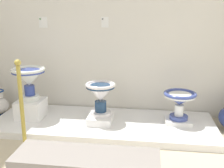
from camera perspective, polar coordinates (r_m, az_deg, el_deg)
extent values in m
cube|color=white|center=(3.56, -1.82, -8.29)|extent=(2.81, 0.99, 0.08)
cube|color=white|center=(3.76, -16.45, -4.95)|extent=(0.34, 0.34, 0.24)
cylinder|color=white|center=(3.72, -16.62, -2.72)|extent=(0.23, 0.23, 0.07)
cylinder|color=#2F4195|center=(3.69, -16.74, -1.25)|extent=(0.13, 0.13, 0.13)
cone|color=white|center=(3.64, -16.94, 1.29)|extent=(0.42, 0.42, 0.20)
cylinder|color=#2F4195|center=(3.63, -17.04, 2.55)|extent=(0.41, 0.41, 0.03)
torus|color=white|center=(3.62, -17.06, 2.86)|extent=(0.42, 0.42, 0.04)
cylinder|color=#2F4195|center=(3.62, -17.06, 2.78)|extent=(0.29, 0.29, 0.01)
cube|color=white|center=(3.51, -2.36, -7.10)|extent=(0.30, 0.39, 0.09)
cylinder|color=white|center=(3.48, -2.37, -6.04)|extent=(0.26, 0.26, 0.04)
cylinder|color=navy|center=(3.45, -2.38, -4.65)|extent=(0.14, 0.14, 0.14)
cone|color=white|center=(3.40, -2.42, -1.89)|extent=(0.36, 0.36, 0.21)
cylinder|color=navy|center=(3.37, -2.43, -0.49)|extent=(0.35, 0.35, 0.03)
torus|color=white|center=(3.37, -2.44, -0.16)|extent=(0.37, 0.37, 0.04)
cylinder|color=navy|center=(3.37, -2.44, -0.25)|extent=(0.25, 0.25, 0.01)
cube|color=white|center=(3.59, 13.61, -7.42)|extent=(0.33, 0.28, 0.05)
cylinder|color=#3C4C97|center=(3.57, 13.66, -6.71)|extent=(0.23, 0.23, 0.05)
cylinder|color=white|center=(3.54, 13.75, -5.31)|extent=(0.11, 0.11, 0.14)
cone|color=#3C4C97|center=(3.49, 13.90, -3.13)|extent=(0.39, 0.39, 0.14)
cylinder|color=white|center=(3.48, 13.95, -2.31)|extent=(0.39, 0.39, 0.03)
torus|color=#3C4C97|center=(3.47, 13.97, -2.00)|extent=(0.40, 0.40, 0.04)
cylinder|color=white|center=(3.47, 13.97, -2.08)|extent=(0.28, 0.28, 0.01)
cube|color=white|center=(4.02, -14.13, 12.35)|extent=(0.12, 0.01, 0.15)
cube|color=#5B9E4C|center=(4.03, -14.69, 12.95)|extent=(0.02, 0.01, 0.02)
cube|color=white|center=(3.78, -1.47, 12.72)|extent=(0.10, 0.01, 0.14)
cube|color=slate|center=(3.79, -1.96, 13.36)|extent=(0.02, 0.01, 0.02)
cylinder|color=navy|center=(4.25, -22.16, -5.87)|extent=(0.16, 0.16, 0.03)
cylinder|color=gold|center=(3.06, -17.42, -13.82)|extent=(0.28, 0.28, 0.02)
cylinder|color=gold|center=(2.87, -18.17, -5.48)|extent=(0.04, 0.04, 0.93)
sphere|color=gold|center=(2.74, -19.02, 4.22)|extent=(0.06, 0.06, 0.06)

